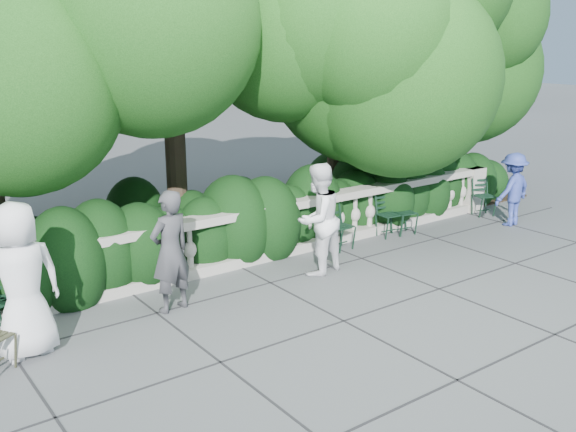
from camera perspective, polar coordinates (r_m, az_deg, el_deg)
ground at (r=10.14m, az=3.38°, el=-6.68°), size 90.00×90.00×0.00m
balustrade at (r=11.33m, az=-2.40°, el=-1.62°), size 12.00×0.44×1.00m
shrub_hedge at (r=12.45m, az=-5.47°, el=-2.43°), size 15.00×2.60×1.70m
tree_canopy at (r=12.36m, az=-3.61°, el=16.14°), size 15.04×6.52×6.78m
chair_a at (r=9.51m, az=-23.19°, el=-9.56°), size 0.45×0.49×0.84m
chair_b at (r=9.44m, az=-23.77°, el=-9.84°), size 0.61×0.63×0.84m
chair_c at (r=11.99m, az=5.20°, el=-3.13°), size 0.50×0.53×0.84m
chair_d at (r=12.87m, az=9.30°, el=-1.96°), size 0.49×0.53×0.84m
chair_e at (r=13.07m, az=10.59°, el=-1.75°), size 0.50×0.54×0.84m
chair_f at (r=14.84m, az=17.22°, el=-0.09°), size 0.57×0.59×0.84m
chair_weathered at (r=8.49m, az=-23.88°, el=-12.77°), size 0.63×0.64×0.84m
person_businessman at (r=8.48m, az=-22.63°, el=-5.33°), size 1.00×0.69×1.98m
person_woman_grey at (r=9.30m, az=-10.42°, el=-3.12°), size 0.73×0.55×1.79m
person_casual_man at (r=10.61m, az=2.68°, el=-0.29°), size 1.05×0.91×1.87m
person_older_blue at (r=14.21m, az=19.33°, el=2.25°), size 1.01×0.60×1.54m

